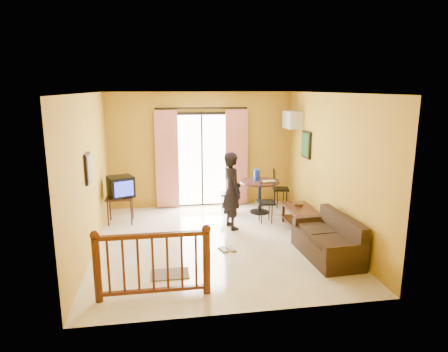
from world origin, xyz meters
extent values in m
plane|color=beige|center=(0.00, 0.00, 0.00)|extent=(5.00, 5.00, 0.00)
plane|color=white|center=(0.00, 0.00, 2.80)|extent=(5.00, 5.00, 0.00)
plane|color=#B78C23|center=(0.00, 2.50, 1.40)|extent=(4.50, 0.00, 4.50)
plane|color=#B78C23|center=(0.00, -2.50, 1.40)|extent=(4.50, 0.00, 4.50)
plane|color=#B78C23|center=(-2.25, 0.00, 1.40)|extent=(0.00, 5.00, 5.00)
plane|color=#B78C23|center=(2.25, 0.00, 1.40)|extent=(0.00, 5.00, 5.00)
cube|color=black|center=(0.00, 2.48, 1.15)|extent=(1.34, 0.03, 2.34)
cube|color=white|center=(0.00, 2.45, 1.15)|extent=(1.20, 0.04, 2.20)
cube|color=black|center=(0.00, 2.43, 1.15)|extent=(0.04, 0.02, 2.20)
cube|color=beige|center=(-0.85, 2.40, 1.20)|extent=(0.55, 0.08, 2.35)
cube|color=beige|center=(0.85, 2.40, 1.20)|extent=(0.55, 0.08, 2.35)
cylinder|color=black|center=(0.00, 2.40, 2.42)|extent=(2.20, 0.04, 0.04)
cube|color=black|center=(-1.90, 1.45, 0.56)|extent=(0.58, 0.49, 0.04)
cylinder|color=black|center=(-2.14, 1.26, 0.28)|extent=(0.04, 0.04, 0.56)
cylinder|color=black|center=(-1.66, 1.26, 0.28)|extent=(0.04, 0.04, 0.56)
cylinder|color=black|center=(-2.14, 1.64, 0.28)|extent=(0.04, 0.04, 0.56)
cylinder|color=black|center=(-1.66, 1.64, 0.28)|extent=(0.04, 0.04, 0.56)
cube|color=black|center=(-1.87, 1.45, 0.81)|extent=(0.64, 0.61, 0.45)
cube|color=blue|center=(-1.78, 1.24, 0.81)|extent=(0.38, 0.17, 0.32)
cube|color=black|center=(-2.22, -0.20, 1.55)|extent=(0.04, 0.42, 0.52)
cube|color=#554E49|center=(-2.19, -0.20, 1.55)|extent=(0.01, 0.34, 0.44)
cylinder|color=black|center=(1.27, 1.67, 0.75)|extent=(0.92, 0.92, 0.04)
cylinder|color=black|center=(1.27, 1.67, 0.37)|extent=(0.08, 0.08, 0.75)
cylinder|color=black|center=(1.27, 1.67, 0.01)|extent=(0.45, 0.45, 0.03)
cylinder|color=#142FBF|center=(1.20, 1.72, 0.90)|extent=(0.14, 0.14, 0.26)
cube|color=beige|center=(1.46, 1.57, 0.78)|extent=(0.29, 0.20, 0.02)
cube|color=silver|center=(2.10, 1.95, 2.15)|extent=(0.30, 0.60, 0.40)
cube|color=gray|center=(1.95, 1.95, 2.15)|extent=(0.02, 0.56, 0.36)
cube|color=black|center=(2.22, 1.30, 1.65)|extent=(0.04, 0.50, 0.60)
cube|color=black|center=(2.19, 1.30, 1.65)|extent=(0.01, 0.42, 0.52)
cube|color=black|center=(1.85, 0.50, 0.42)|extent=(0.56, 1.00, 0.04)
cube|color=black|center=(1.85, 0.50, 0.13)|extent=(0.52, 0.96, 0.03)
cube|color=black|center=(1.63, 0.05, 0.21)|extent=(0.05, 0.05, 0.42)
cube|color=black|center=(2.07, 0.05, 0.21)|extent=(0.05, 0.05, 0.42)
cube|color=black|center=(1.63, 0.94, 0.21)|extent=(0.05, 0.05, 0.42)
cube|color=black|center=(2.07, 0.94, 0.21)|extent=(0.05, 0.05, 0.42)
imported|color=brown|center=(1.85, 0.65, 0.48)|extent=(0.24, 0.24, 0.07)
cube|color=black|center=(1.80, -0.99, 0.18)|extent=(0.80, 1.49, 0.36)
cube|color=black|center=(2.07, -0.99, 0.50)|extent=(0.24, 1.46, 0.50)
cube|color=black|center=(1.80, -1.70, 0.38)|extent=(0.73, 0.18, 0.27)
cube|color=black|center=(1.80, -0.29, 0.38)|extent=(0.73, 0.18, 0.27)
cube|color=black|center=(1.75, -1.31, 0.39)|extent=(0.53, 0.62, 0.09)
cube|color=black|center=(1.75, -0.68, 0.39)|extent=(0.53, 0.62, 0.09)
imported|color=black|center=(0.44, 0.74, 0.81)|extent=(0.52, 0.66, 1.61)
cylinder|color=#471E0F|center=(-1.90, -1.90, 0.46)|extent=(0.11, 0.11, 0.92)
cylinder|color=#471E0F|center=(-0.40, -1.90, 0.46)|extent=(0.11, 0.11, 0.92)
sphere|color=#471E0F|center=(-1.90, -1.90, 0.97)|extent=(0.13, 0.13, 0.13)
sphere|color=#471E0F|center=(-0.40, -1.90, 0.97)|extent=(0.13, 0.13, 0.13)
cube|color=#471E0F|center=(-1.15, -1.90, 0.92)|extent=(1.55, 0.08, 0.06)
cube|color=#471E0F|center=(-1.15, -1.90, 0.10)|extent=(1.55, 0.06, 0.05)
cube|color=#635A4F|center=(-0.91, -1.24, 0.01)|extent=(0.60, 0.40, 0.02)
cube|color=brown|center=(0.07, -0.43, 0.01)|extent=(0.17, 0.27, 0.03)
cube|color=brown|center=(0.21, -0.43, 0.01)|extent=(0.17, 0.27, 0.03)
camera|label=1|loc=(-0.99, -7.13, 2.89)|focal=32.00mm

